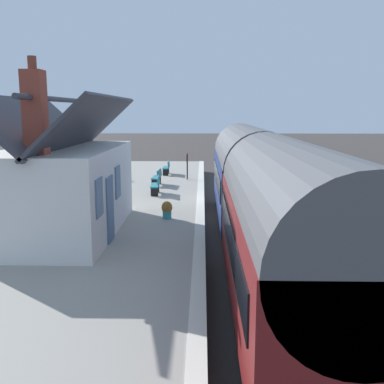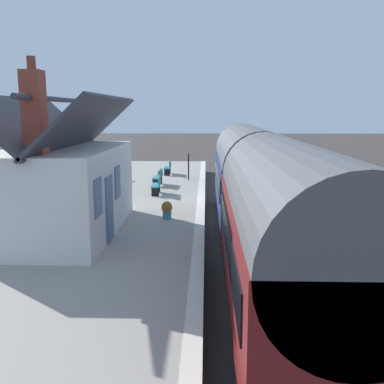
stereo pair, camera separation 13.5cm
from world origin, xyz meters
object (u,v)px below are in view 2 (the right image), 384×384
bench_near_building (158,177)px  planter_by_door (167,210)px  planter_bench_left (93,182)px  station_sign_board (189,160)px  bench_by_lamp (157,185)px  planter_edge_far (119,172)px  bench_mid_platform (168,167)px  station_building (65,186)px  train (262,195)px

bench_near_building → planter_by_door: bench_near_building is taller
planter_bench_left → station_sign_board: size_ratio=0.51×
bench_by_lamp → planter_bench_left: bearing=70.1°
planter_edge_far → planter_bench_left: planter_edge_far is taller
bench_mid_platform → station_sign_board: 2.61m
station_building → planter_edge_far: bearing=2.3°
train → station_building: 6.63m
bench_by_lamp → station_sign_board: (5.01, -1.38, 0.71)m
train → bench_by_lamp: size_ratio=13.62×
train → planter_bench_left: bearing=42.2°
bench_mid_platform → planter_bench_left: (-5.80, 3.51, -0.08)m
train → bench_mid_platform: bearing=16.7°
planter_edge_far → planter_by_door: bearing=-159.1°
train → planter_edge_far: size_ratio=23.91×
planter_edge_far → planter_by_door: planter_edge_far is taller
planter_by_door → station_sign_board: station_sign_board is taller
bench_near_building → bench_by_lamp: (-2.74, -0.22, 0.00)m
train → planter_edge_far: train is taller
bench_by_lamp → planter_edge_far: 5.43m
bench_mid_platform → station_sign_board: bearing=-145.9°
bench_by_lamp → planter_edge_far: bench_by_lamp is taller
station_building → planter_by_door: station_building is taller
planter_edge_far → planter_by_door: (-9.82, -3.74, -0.10)m
bench_mid_platform → station_sign_board: size_ratio=0.90×
planter_bench_left → planter_by_door: size_ratio=1.18×
station_sign_board → planter_bench_left: bearing=127.1°
station_sign_board → bench_near_building: bearing=144.8°
station_sign_board → station_building: bearing=163.1°
bench_near_building → bench_mid_platform: same height
planter_by_door → bench_mid_platform: bearing=4.5°
planter_by_door → train: bearing=-123.3°
planter_bench_left → bench_near_building: bearing=-66.3°
train → station_building: bearing=88.4°
bench_near_building → planter_edge_far: size_ratio=1.76×
bench_near_building → bench_mid_platform: (4.34, -0.19, 0.00)m
bench_mid_platform → planter_by_door: bearing=-175.5°
station_sign_board → train: bearing=-166.7°
station_building → bench_mid_platform: size_ratio=5.21×
planter_bench_left → planter_by_door: bearing=-145.2°
station_building → planter_by_door: (2.01, -3.27, -1.24)m
train → bench_near_building: 11.11m
train → station_building: station_building is taller
station_building → station_sign_board: size_ratio=4.69×
bench_by_lamp → planter_by_door: size_ratio=2.07×
train → bench_by_lamp: 8.58m
bench_mid_platform → planter_edge_far: size_ratio=1.75×
bench_mid_platform → planter_by_door: bench_mid_platform is taller
train → planter_by_door: (2.20, 3.36, -1.01)m
bench_near_building → bench_by_lamp: same height
bench_near_building → planter_bench_left: (-1.46, 3.32, -0.08)m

